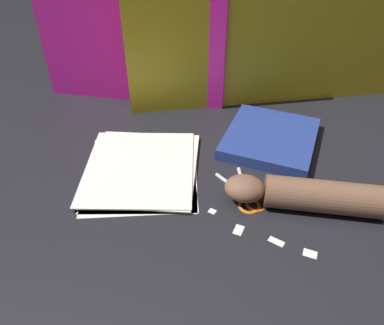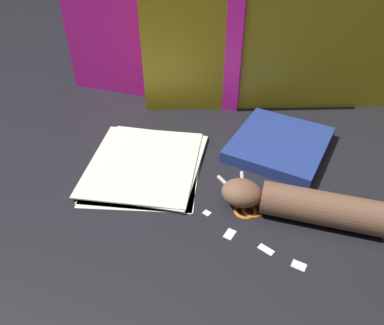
{
  "view_description": "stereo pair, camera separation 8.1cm",
  "coord_description": "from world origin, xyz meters",
  "px_view_note": "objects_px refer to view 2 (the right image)",
  "views": [
    {
      "loc": [
        0.02,
        -0.66,
        0.56
      ],
      "look_at": [
        0.0,
        -0.02,
        0.06
      ],
      "focal_mm": 35.0,
      "sensor_mm": 36.0,
      "label": 1
    },
    {
      "loc": [
        0.1,
        -0.65,
        0.56
      ],
      "look_at": [
        0.0,
        -0.02,
        0.06
      ],
      "focal_mm": 35.0,
      "sensor_mm": 36.0,
      "label": 2
    }
  ],
  "objects_px": {
    "scissors": "(245,201)",
    "paper_stack": "(145,165)",
    "hand_forearm": "(304,205)",
    "book_closed": "(279,144)"
  },
  "relations": [
    {
      "from": "book_closed",
      "to": "hand_forearm",
      "type": "xyz_separation_m",
      "value": [
        0.04,
        -0.23,
        0.02
      ]
    },
    {
      "from": "scissors",
      "to": "paper_stack",
      "type": "bearing_deg",
      "value": 160.72
    },
    {
      "from": "paper_stack",
      "to": "scissors",
      "type": "relative_size",
      "value": 2.03
    },
    {
      "from": "scissors",
      "to": "hand_forearm",
      "type": "height_order",
      "value": "hand_forearm"
    },
    {
      "from": "scissors",
      "to": "hand_forearm",
      "type": "xyz_separation_m",
      "value": [
        0.12,
        -0.02,
        0.03
      ]
    },
    {
      "from": "hand_forearm",
      "to": "paper_stack",
      "type": "bearing_deg",
      "value": 163.2
    },
    {
      "from": "paper_stack",
      "to": "scissors",
      "type": "height_order",
      "value": "paper_stack"
    },
    {
      "from": "scissors",
      "to": "hand_forearm",
      "type": "distance_m",
      "value": 0.12
    },
    {
      "from": "book_closed",
      "to": "hand_forearm",
      "type": "distance_m",
      "value": 0.24
    },
    {
      "from": "paper_stack",
      "to": "hand_forearm",
      "type": "xyz_separation_m",
      "value": [
        0.36,
        -0.11,
        0.03
      ]
    }
  ]
}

